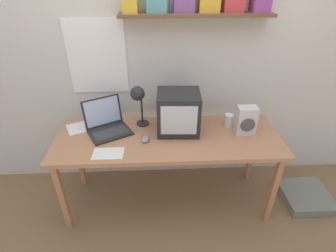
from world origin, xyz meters
name	(u,v)px	position (x,y,z in m)	size (l,w,h in m)	color
ground_plane	(168,199)	(0.00, 0.00, 0.00)	(12.00, 12.00, 0.00)	olive
back_wall	(166,51)	(0.00, 0.47, 1.31)	(5.60, 0.24, 2.60)	silver
corner_desk	(168,142)	(0.00, 0.00, 0.68)	(1.85, 0.67, 0.74)	#B67853
crt_monitor	(178,112)	(0.09, 0.10, 0.91)	(0.36, 0.32, 0.34)	#232326
laptop	(107,123)	(-0.51, 0.12, 0.80)	(0.43, 0.41, 0.27)	#232326
desk_lamp	(138,97)	(-0.24, 0.15, 1.03)	(0.14, 0.18, 0.39)	#232326
juice_glass	(228,121)	(0.54, 0.14, 0.79)	(0.07, 0.07, 0.11)	white
space_heater	(246,121)	(0.64, 0.02, 0.86)	(0.16, 0.11, 0.24)	silver
computer_mouse	(145,139)	(-0.18, -0.05, 0.75)	(0.07, 0.11, 0.03)	gray
loose_paper_near_laptop	(108,153)	(-0.46, -0.21, 0.74)	(0.23, 0.15, 0.00)	white
printed_handout	(79,128)	(-0.77, 0.17, 0.74)	(0.26, 0.26, 0.00)	white
floor_cushion	(305,196)	(1.33, -0.06, 0.04)	(0.44, 0.44, 0.08)	slate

